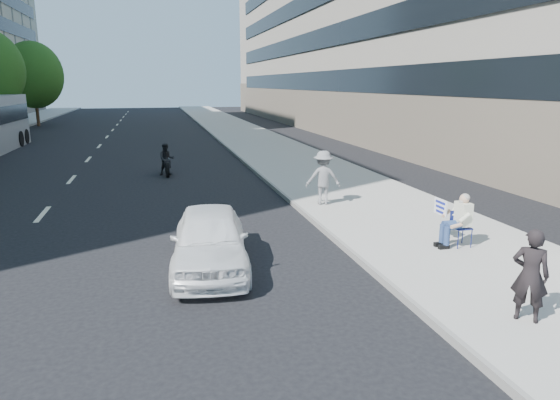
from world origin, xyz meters
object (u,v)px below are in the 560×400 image
object	(u,v)px
pedestrian_woman	(530,275)
motorcycle	(167,161)
seated_protester	(457,217)
jogger	(323,178)
white_sedan_near	(210,239)

from	to	relation	value
pedestrian_woman	motorcycle	xyz separation A→B (m)	(-5.40, 16.25, -0.31)
seated_protester	pedestrian_woman	bearing A→B (deg)	-106.41
jogger	seated_protester	bearing A→B (deg)	120.94
pedestrian_woman	motorcycle	distance (m)	17.13
jogger	motorcycle	size ratio (longest dim) A/B	0.86
pedestrian_woman	motorcycle	size ratio (longest dim) A/B	0.78
pedestrian_woman	white_sedan_near	xyz separation A→B (m)	(-4.81, 4.08, -0.26)
jogger	white_sedan_near	distance (m)	6.21
motorcycle	seated_protester	bearing A→B (deg)	-65.78
jogger	pedestrian_woman	bearing A→B (deg)	105.75
seated_protester	jogger	bearing A→B (deg)	109.27
jogger	white_sedan_near	world-z (taller)	jogger
pedestrian_woman	motorcycle	world-z (taller)	pedestrian_woman
jogger	motorcycle	xyz separation A→B (m)	(-4.78, 7.60, -0.39)
white_sedan_near	motorcycle	distance (m)	12.19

